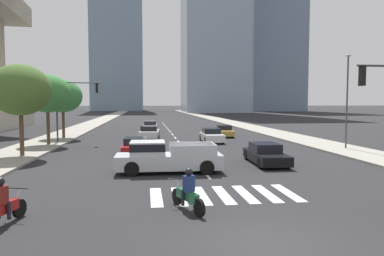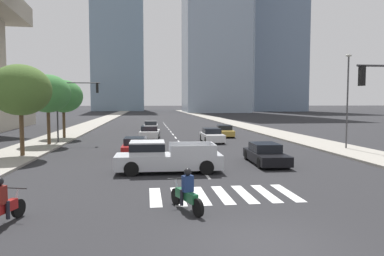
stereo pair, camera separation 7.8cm
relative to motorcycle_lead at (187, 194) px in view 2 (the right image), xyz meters
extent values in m
plane|color=#232326|center=(1.68, -3.29, -0.58)|extent=(800.00, 800.00, 0.00)
cube|color=gray|center=(13.82, 26.71, -0.51)|extent=(4.00, 260.00, 0.15)
cube|color=gray|center=(-10.46, 26.71, -0.51)|extent=(4.00, 260.00, 0.15)
cube|color=silver|center=(-1.02, 1.96, -0.58)|extent=(0.45, 2.93, 0.01)
cube|color=silver|center=(-0.12, 1.96, -0.58)|extent=(0.45, 2.93, 0.01)
cube|color=silver|center=(0.78, 1.96, -0.58)|extent=(0.45, 2.93, 0.01)
cube|color=silver|center=(1.68, 1.96, -0.58)|extent=(0.45, 2.93, 0.01)
cube|color=silver|center=(2.58, 1.96, -0.58)|extent=(0.45, 2.93, 0.01)
cube|color=silver|center=(3.48, 1.96, -0.58)|extent=(0.45, 2.93, 0.01)
cube|color=silver|center=(4.38, 1.96, -0.58)|extent=(0.45, 2.93, 0.01)
cube|color=silver|center=(1.68, 5.96, -0.58)|extent=(0.14, 2.00, 0.01)
cube|color=silver|center=(1.68, 9.96, -0.58)|extent=(0.14, 2.00, 0.01)
cube|color=silver|center=(1.68, 13.96, -0.58)|extent=(0.14, 2.00, 0.01)
cube|color=silver|center=(1.68, 17.96, -0.58)|extent=(0.14, 2.00, 0.01)
cube|color=silver|center=(1.68, 21.96, -0.58)|extent=(0.14, 2.00, 0.01)
cube|color=silver|center=(1.68, 25.96, -0.58)|extent=(0.14, 2.00, 0.01)
cube|color=silver|center=(1.68, 29.96, -0.58)|extent=(0.14, 2.00, 0.01)
cube|color=silver|center=(1.68, 33.96, -0.58)|extent=(0.14, 2.00, 0.01)
cube|color=silver|center=(1.68, 37.96, -0.58)|extent=(0.14, 2.00, 0.01)
cube|color=silver|center=(1.68, 41.96, -0.58)|extent=(0.14, 2.00, 0.01)
cube|color=silver|center=(1.68, 45.96, -0.58)|extent=(0.14, 2.00, 0.01)
cube|color=silver|center=(1.68, 49.96, -0.58)|extent=(0.14, 2.00, 0.01)
cube|color=silver|center=(1.68, 53.96, -0.58)|extent=(0.14, 2.00, 0.01)
cylinder|color=black|center=(-0.30, 0.78, -0.28)|extent=(0.33, 0.60, 0.60)
cylinder|color=black|center=(0.29, -0.75, -0.28)|extent=(0.33, 0.60, 0.60)
cube|color=#1E6038|center=(-0.01, 0.01, -0.06)|extent=(0.68, 1.30, 0.32)
cylinder|color=#B2B2B7|center=(-0.27, 0.68, 0.02)|extent=(0.17, 0.32, 0.67)
cylinder|color=black|center=(-0.28, 0.73, 0.39)|extent=(0.67, 0.29, 0.04)
cube|color=navy|center=(0.03, -0.08, 0.37)|extent=(0.42, 0.35, 0.55)
sphere|color=black|center=(0.03, -0.08, 0.78)|extent=(0.26, 0.26, 0.26)
cylinder|color=black|center=(-0.17, -0.05, -0.11)|extent=(0.16, 0.16, 0.55)
cylinder|color=black|center=(0.16, 0.08, -0.11)|extent=(0.16, 0.16, 0.55)
cylinder|color=black|center=(-5.48, -0.07, -0.28)|extent=(0.29, 0.61, 0.60)
cube|color=maroon|center=(-5.70, -0.78, -0.06)|extent=(0.56, 1.20, 0.32)
cylinder|color=#B2B2B7|center=(-5.51, -0.17, 0.02)|extent=(0.15, 0.32, 0.67)
cylinder|color=black|center=(-5.49, -0.12, 0.39)|extent=(0.68, 0.24, 0.04)
cube|color=maroon|center=(-5.73, -0.88, 0.37)|extent=(0.41, 0.34, 0.55)
cylinder|color=black|center=(-5.53, -0.83, -0.11)|extent=(0.15, 0.15, 0.55)
cube|color=#B7BABF|center=(-0.20, 6.97, 0.01)|extent=(5.64, 2.07, 0.75)
cube|color=#B7BABF|center=(-1.32, 6.99, 0.74)|extent=(1.83, 1.85, 0.70)
cube|color=black|center=(-1.32, 6.99, 0.82)|extent=(1.85, 1.89, 0.39)
cube|color=#B7BABF|center=(1.02, 6.00, 0.66)|extent=(2.36, 0.12, 0.55)
cube|color=#B7BABF|center=(1.05, 7.89, 0.66)|extent=(2.36, 0.12, 0.55)
cube|color=#B7BABF|center=(2.21, 6.93, 0.66)|extent=(0.11, 1.89, 0.55)
cylinder|color=black|center=(-2.12, 6.12, -0.20)|extent=(0.76, 0.27, 0.76)
cylinder|color=black|center=(-2.09, 7.89, -0.20)|extent=(0.76, 0.27, 0.76)
cylinder|color=black|center=(1.69, 6.05, -0.20)|extent=(0.76, 0.27, 0.76)
cylinder|color=black|center=(1.72, 7.82, -0.20)|extent=(0.76, 0.27, 0.76)
cube|color=maroon|center=(-2.15, 14.38, -0.14)|extent=(1.85, 4.66, 0.57)
cube|color=black|center=(-2.15, 14.15, 0.38)|extent=(1.61, 2.10, 0.46)
cylinder|color=black|center=(-2.95, 15.96, -0.26)|extent=(0.23, 0.64, 0.64)
cylinder|color=black|center=(-1.32, 15.95, -0.26)|extent=(0.23, 0.64, 0.64)
cylinder|color=black|center=(-2.98, 12.81, -0.26)|extent=(0.23, 0.64, 0.64)
cylinder|color=black|center=(-1.35, 12.79, -0.26)|extent=(0.23, 0.64, 0.64)
cube|color=black|center=(5.81, 8.92, -0.14)|extent=(1.94, 4.70, 0.56)
cube|color=black|center=(5.82, 9.15, 0.40)|extent=(1.63, 2.14, 0.51)
cylinder|color=black|center=(6.54, 7.31, -0.26)|extent=(0.24, 0.65, 0.64)
cylinder|color=black|center=(4.96, 7.37, -0.26)|extent=(0.24, 0.65, 0.64)
cylinder|color=black|center=(6.67, 10.46, -0.26)|extent=(0.24, 0.65, 0.64)
cylinder|color=black|center=(5.08, 10.52, -0.26)|extent=(0.24, 0.65, 0.64)
cube|color=#B28E38|center=(7.08, 26.56, -0.14)|extent=(2.13, 4.40, 0.57)
cube|color=black|center=(7.10, 26.78, 0.40)|extent=(1.69, 2.05, 0.51)
cylinder|color=black|center=(7.70, 25.05, -0.26)|extent=(0.28, 0.66, 0.64)
cylinder|color=black|center=(6.17, 25.21, -0.26)|extent=(0.28, 0.66, 0.64)
cylinder|color=black|center=(7.99, 27.92, -0.26)|extent=(0.28, 0.66, 0.64)
cylinder|color=black|center=(6.46, 28.08, -0.26)|extent=(0.28, 0.66, 0.64)
cube|color=silver|center=(-1.03, 25.49, -0.09)|extent=(2.19, 4.35, 0.66)
cube|color=black|center=(-1.04, 25.28, 0.48)|extent=(1.78, 2.02, 0.49)
cylinder|color=black|center=(-1.75, 26.98, -0.26)|extent=(0.27, 0.66, 0.64)
cylinder|color=black|center=(-0.07, 26.84, -0.26)|extent=(0.27, 0.66, 0.64)
cylinder|color=black|center=(-1.98, 24.13, -0.26)|extent=(0.27, 0.66, 0.64)
cylinder|color=black|center=(-0.30, 23.99, -0.26)|extent=(0.27, 0.66, 0.64)
cube|color=#B7BABF|center=(-0.82, 35.54, -0.09)|extent=(1.85, 4.34, 0.66)
cube|color=black|center=(-0.83, 35.33, 0.47)|extent=(1.58, 1.97, 0.48)
cylinder|color=black|center=(-1.56, 37.02, -0.26)|extent=(0.24, 0.65, 0.64)
cylinder|color=black|center=(0.00, 36.98, -0.26)|extent=(0.24, 0.65, 0.64)
cylinder|color=black|center=(-1.64, 34.10, -0.26)|extent=(0.24, 0.65, 0.64)
cylinder|color=black|center=(-0.08, 34.06, -0.26)|extent=(0.24, 0.65, 0.64)
cube|color=silver|center=(4.70, 21.16, -0.10)|extent=(1.73, 4.24, 0.65)
cube|color=black|center=(4.70, 21.37, 0.47)|extent=(1.52, 1.91, 0.48)
cylinder|color=black|center=(5.47, 19.72, -0.26)|extent=(0.22, 0.64, 0.64)
cylinder|color=black|center=(3.92, 19.72, -0.26)|extent=(0.22, 0.64, 0.64)
cylinder|color=black|center=(5.48, 22.60, -0.26)|extent=(0.22, 0.64, 0.64)
cylinder|color=black|center=(3.92, 22.60, -0.26)|extent=(0.22, 0.64, 0.64)
cube|color=black|center=(8.23, 3.09, 4.33)|extent=(0.20, 0.28, 0.90)
sphere|color=red|center=(8.23, 3.09, 4.63)|extent=(0.18, 0.18, 0.18)
sphere|color=orange|center=(8.23, 3.09, 4.33)|extent=(0.18, 0.18, 0.18)
sphere|color=green|center=(8.23, 3.09, 4.03)|extent=(0.18, 0.18, 0.18)
cylinder|color=#333335|center=(-9.26, 21.56, 2.43)|extent=(0.14, 0.14, 5.72)
cylinder|color=#333335|center=(-7.38, 21.56, 4.89)|extent=(3.77, 0.10, 0.10)
cube|color=black|center=(-5.75, 21.56, 4.44)|extent=(0.20, 0.28, 0.90)
sphere|color=red|center=(-5.75, 21.56, 4.74)|extent=(0.18, 0.18, 0.18)
sphere|color=orange|center=(-5.75, 21.56, 4.44)|extent=(0.18, 0.18, 0.18)
sphere|color=green|center=(-5.75, 21.56, 4.14)|extent=(0.18, 0.18, 0.18)
cube|color=#19662D|center=(-9.26, 21.56, 2.57)|extent=(0.60, 0.04, 0.18)
cylinder|color=#3F3F42|center=(14.12, 14.34, 3.10)|extent=(0.12, 0.12, 7.06)
ellipsoid|color=beige|center=(14.12, 14.34, 6.73)|extent=(0.50, 0.24, 0.20)
cylinder|color=#4C3823|center=(-9.66, 13.32, 0.97)|extent=(0.28, 0.28, 2.80)
ellipsoid|color=#426028|center=(-9.66, 13.32, 3.96)|extent=(4.00, 4.00, 3.40)
cylinder|color=#4C3823|center=(-9.66, 20.07, 0.97)|extent=(0.28, 0.28, 2.80)
ellipsoid|color=#387538|center=(-9.66, 20.07, 3.89)|extent=(3.80, 3.80, 3.23)
cylinder|color=#4C3823|center=(-9.66, 25.87, 0.89)|extent=(0.28, 0.28, 2.65)
ellipsoid|color=#387538|center=(-9.66, 25.87, 3.75)|extent=(3.85, 3.85, 3.27)
cube|color=#7A93A8|center=(-13.59, 158.76, 42.97)|extent=(22.18, 27.38, 87.11)
cube|color=slate|center=(53.12, 142.07, 38.60)|extent=(23.01, 24.15, 78.36)
camera|label=1|loc=(-1.41, -12.22, 3.13)|focal=34.09mm
camera|label=2|loc=(-1.33, -12.23, 3.13)|focal=34.09mm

